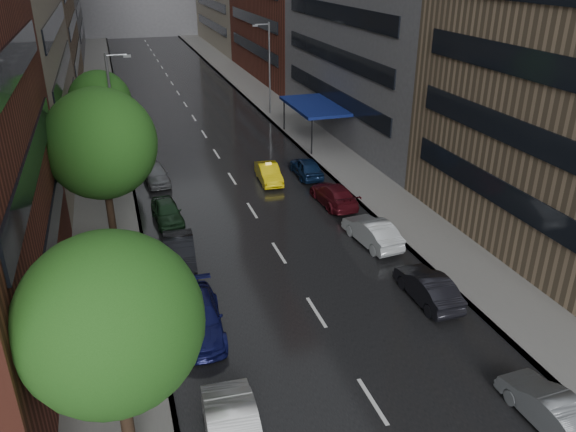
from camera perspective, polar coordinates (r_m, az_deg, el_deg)
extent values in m
cube|color=black|center=(62.56, -10.12, 10.69)|extent=(14.00, 140.00, 0.01)
cube|color=gray|center=(62.07, -18.47, 9.76)|extent=(4.00, 140.00, 0.15)
cube|color=gray|center=(64.29, -2.03, 11.50)|extent=(4.00, 140.00, 0.15)
cylinder|color=#382619|center=(18.74, -16.13, -18.92)|extent=(0.40, 0.40, 4.58)
sphere|color=#1E5116|center=(16.60, -17.54, -10.27)|extent=(5.24, 5.24, 5.24)
cylinder|color=#382619|center=(31.67, -17.59, 0.50)|extent=(0.40, 0.40, 5.02)
sphere|color=#1E5116|center=(30.38, -18.50, 6.98)|extent=(5.74, 5.74, 5.74)
cylinder|color=#382619|center=(45.91, -18.03, 7.30)|extent=(0.40, 0.40, 4.05)
sphere|color=#1E5116|center=(45.14, -18.54, 10.97)|extent=(4.63, 4.63, 4.63)
imported|color=yellow|center=(40.81, -1.98, 4.36)|extent=(1.63, 4.08, 1.32)
imported|color=#0F124A|center=(25.05, -9.11, -10.11)|extent=(2.31, 5.11, 1.45)
imported|color=black|center=(30.17, -10.97, -3.72)|extent=(1.93, 4.63, 1.49)
imported|color=#16301A|center=(35.31, -12.19, 0.43)|extent=(1.87, 4.08, 1.36)
imported|color=slate|center=(41.66, -13.27, 4.17)|extent=(1.91, 4.12, 1.37)
imported|color=slate|center=(22.59, 25.00, -17.23)|extent=(1.59, 4.09, 1.33)
imported|color=black|center=(27.63, 14.02, -7.02)|extent=(1.50, 4.29, 1.41)
imported|color=silver|center=(32.26, 8.54, -1.57)|extent=(2.02, 4.62, 1.48)
imported|color=#4C0F17|center=(37.09, 4.68, 2.19)|extent=(2.09, 4.85, 1.39)
imported|color=#0D1F40|center=(41.85, 1.87, 4.97)|extent=(1.79, 4.23, 1.43)
cylinder|color=gray|center=(41.54, -17.29, 9.41)|extent=(0.18, 0.18, 9.00)
cube|color=gray|center=(40.73, -16.03, 15.35)|extent=(0.50, 0.22, 0.16)
cylinder|color=gray|center=(58.32, -1.89, 14.70)|extent=(0.18, 0.18, 9.00)
cube|color=gray|center=(57.37, -3.37, 18.74)|extent=(0.50, 0.22, 0.16)
cube|color=navy|center=(49.69, 2.72, 11.12)|extent=(4.00, 8.00, 0.25)
cylinder|color=black|center=(46.11, 2.44, 8.09)|extent=(0.12, 0.12, 3.00)
cylinder|color=black|center=(53.04, -0.40, 10.36)|extent=(0.12, 0.12, 3.00)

